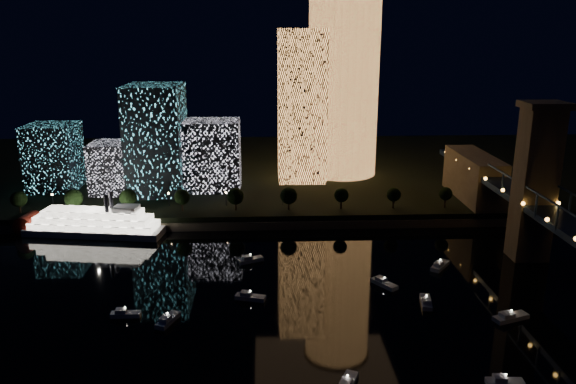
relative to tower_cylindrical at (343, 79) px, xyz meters
name	(u,v)px	position (x,y,z in m)	size (l,w,h in m)	color
ground	(348,346)	(-17.48, -143.90, -49.25)	(520.00, 520.00, 0.00)	black
far_bank	(302,170)	(-17.48, 16.10, -46.75)	(420.00, 160.00, 5.00)	black
seawall	(316,223)	(-17.48, -61.90, -47.75)	(420.00, 6.00, 3.00)	#6B5E4C
tower_cylindrical	(343,79)	(0.00, 0.00, 0.00)	(34.00, 34.00, 88.26)	#FFA351
tower_rectangular	(302,106)	(-19.68, -10.20, -11.07)	(20.86, 20.86, 66.36)	#FFA351
midrise_blocks	(144,150)	(-86.81, -25.05, -26.88)	(89.05, 30.85, 44.41)	white
riverboat	(88,223)	(-99.93, -65.84, -45.16)	(54.03, 18.58, 15.98)	silver
motorboats	(331,311)	(-19.89, -128.75, -48.44)	(106.50, 74.30, 2.78)	silver
esplanade_trees	(211,197)	(-56.51, -55.90, -38.78)	(165.56, 6.87, 8.94)	black
street_lamps	(226,196)	(-51.48, -49.90, -40.23)	(132.70, 0.70, 5.65)	black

